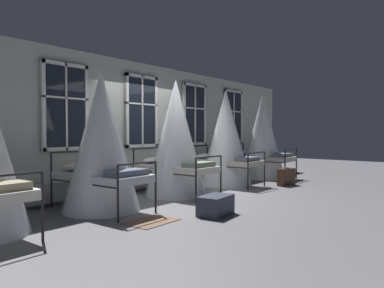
{
  "coord_description": "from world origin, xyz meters",
  "views": [
    {
      "loc": [
        -5.98,
        -5.16,
        1.39
      ],
      "look_at": [
        0.6,
        0.17,
        1.11
      ],
      "focal_mm": 34.24,
      "sensor_mm": 36.0,
      "label": 1
    }
  ],
  "objects": [
    {
      "name": "window_bank",
      "position": [
        -0.0,
        1.19,
        1.02
      ],
      "size": [
        9.01,
        0.1,
        2.66
      ],
      "color": "black",
      "rests_on": "ground"
    },
    {
      "name": "cot_second",
      "position": [
        -1.97,
        0.14,
        1.21
      ],
      "size": [
        1.36,
        1.87,
        2.5
      ],
      "rotation": [
        0.0,
        0.0,
        1.6
      ],
      "color": "black",
      "rests_on": "ground"
    },
    {
      "name": "cot_third",
      "position": [
        0.02,
        0.15,
        1.23
      ],
      "size": [
        1.36,
        1.86,
        2.54
      ],
      "rotation": [
        0.0,
        0.0,
        1.56
      ],
      "color": "black",
      "rests_on": "ground"
    },
    {
      "name": "back_wall_with_windows",
      "position": [
        0.0,
        1.31,
        1.51
      ],
      "size": [
        13.64,
        0.1,
        3.02
      ],
      "primitive_type": "cube",
      "color": "#B2B7AD",
      "rests_on": "ground"
    },
    {
      "name": "travel_trunk",
      "position": [
        -1.0,
        -1.64,
        0.16
      ],
      "size": [
        0.68,
        0.48,
        0.33
      ],
      "primitive_type": "cube",
      "rotation": [
        0.0,
        0.0,
        0.12
      ],
      "color": "#2D3342",
      "rests_on": "ground"
    },
    {
      "name": "ground",
      "position": [
        0.0,
        0.0,
        0.0
      ],
      "size": [
        25.28,
        25.28,
        0.0
      ],
      "primitive_type": "plane",
      "color": "slate"
    },
    {
      "name": "suitcase_dark",
      "position": [
        2.95,
        -1.09,
        0.22
      ],
      "size": [
        0.58,
        0.29,
        0.47
      ],
      "rotation": [
        0.0,
        0.0,
        -0.16
      ],
      "color": "#472D1E",
      "rests_on": "ground"
    },
    {
      "name": "rug_second",
      "position": [
        -2.0,
        -1.13,
        0.01
      ],
      "size": [
        0.82,
        0.58,
        0.01
      ],
      "primitive_type": "cube",
      "rotation": [
        0.0,
        0.0,
        0.03
      ],
      "color": "brown",
      "rests_on": "ground"
    },
    {
      "name": "cot_fifth",
      "position": [
        3.99,
        0.16,
        1.25
      ],
      "size": [
        1.36,
        1.87,
        2.57
      ],
      "rotation": [
        0.0,
        0.0,
        1.6
      ],
      "color": "black",
      "rests_on": "ground"
    },
    {
      "name": "cot_fourth",
      "position": [
        2.01,
        0.17,
        1.22
      ],
      "size": [
        1.36,
        1.86,
        2.51
      ],
      "rotation": [
        0.0,
        0.0,
        1.58
      ],
      "color": "black",
      "rests_on": "ground"
    }
  ]
}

